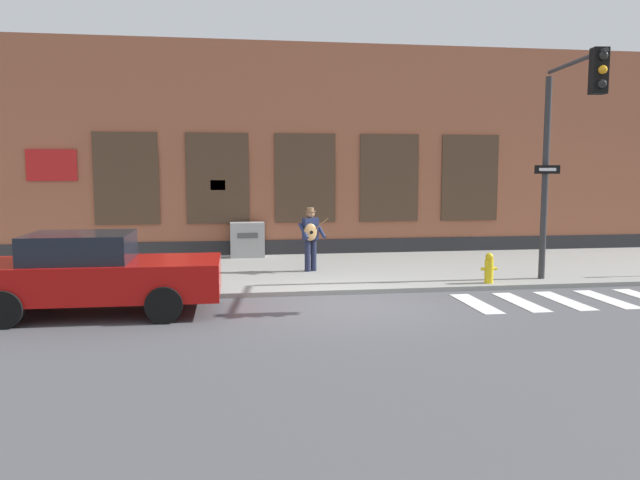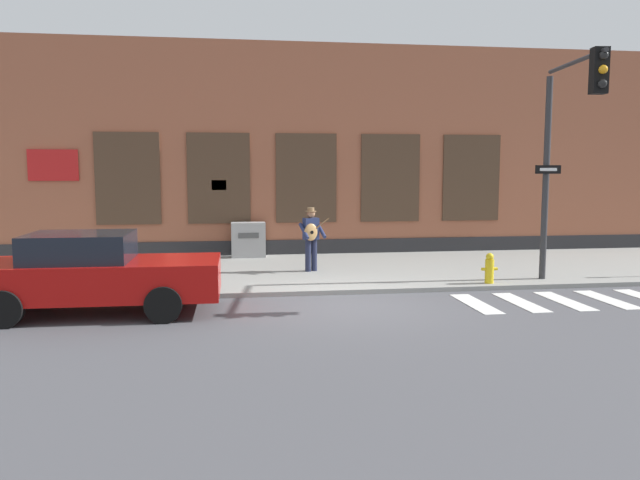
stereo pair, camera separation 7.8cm
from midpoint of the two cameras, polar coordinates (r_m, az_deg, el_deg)
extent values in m
plane|color=#4C4C51|center=(12.56, 2.52, -5.96)|extent=(160.00, 160.00, 0.00)
cube|color=gray|center=(16.43, -0.17, -2.83)|extent=(28.00, 5.98, 0.10)
cube|color=#99563D|center=(21.17, -2.17, 7.95)|extent=(28.00, 4.00, 6.53)
cube|color=#28282B|center=(19.31, -1.46, -0.78)|extent=(28.00, 0.04, 0.55)
cube|color=#473323|center=(19.23, -17.39, 5.39)|extent=(1.86, 0.06, 2.71)
cube|color=black|center=(19.22, -17.39, 5.38)|extent=(1.74, 0.03, 2.59)
cube|color=#473323|center=(19.01, -9.45, 5.58)|extent=(1.86, 0.06, 2.71)
cube|color=black|center=(19.00, -9.45, 5.58)|extent=(1.74, 0.03, 2.59)
cube|color=#473323|center=(19.15, -1.48, 5.67)|extent=(1.86, 0.06, 2.71)
cube|color=black|center=(19.14, -1.47, 5.67)|extent=(1.74, 0.03, 2.59)
cube|color=#473323|center=(19.66, 6.23, 5.65)|extent=(1.86, 0.06, 2.71)
cube|color=black|center=(19.65, 6.24, 5.65)|extent=(1.74, 0.03, 2.59)
cube|color=#473323|center=(20.49, 13.43, 5.55)|extent=(1.86, 0.06, 2.71)
cube|color=black|center=(20.48, 13.44, 5.55)|extent=(1.74, 0.03, 2.59)
cube|color=red|center=(19.64, -23.45, 6.30)|extent=(1.40, 0.04, 0.90)
cube|color=yellow|center=(18.99, -9.44, 4.98)|extent=(0.44, 0.02, 0.30)
cube|color=silver|center=(13.03, 13.90, -5.67)|extent=(0.42, 1.90, 0.01)
cube|color=silver|center=(13.42, 17.69, -5.44)|extent=(0.42, 1.90, 0.01)
cube|color=silver|center=(13.86, 21.25, -5.19)|extent=(0.42, 1.90, 0.01)
cube|color=silver|center=(14.36, 24.58, -4.95)|extent=(0.42, 1.90, 0.01)
cube|color=#B20F0C|center=(12.39, -20.02, -3.36)|extent=(4.62, 1.89, 0.68)
cube|color=black|center=(12.36, -21.26, -0.62)|extent=(1.86, 1.60, 0.52)
cube|color=silver|center=(12.67, -9.44, -2.54)|extent=(0.06, 0.24, 0.12)
cube|color=silver|center=(11.54, -9.57, -3.41)|extent=(0.06, 0.24, 0.12)
cylinder|color=black|center=(13.09, -13.44, -4.15)|extent=(0.66, 0.25, 0.66)
cylinder|color=black|center=(11.39, -14.26, -5.75)|extent=(0.66, 0.25, 0.66)
cylinder|color=black|center=(13.61, -24.72, -4.17)|extent=(0.66, 0.25, 0.66)
cylinder|color=black|center=(11.98, -27.11, -5.66)|extent=(0.66, 0.25, 0.66)
cylinder|color=#1E233D|center=(16.05, -0.73, -1.39)|extent=(0.15, 0.15, 0.82)
cylinder|color=#1E233D|center=(15.96, -1.29, -1.43)|extent=(0.15, 0.15, 0.82)
cube|color=navy|center=(15.94, -1.03, 1.04)|extent=(0.43, 0.32, 0.55)
sphere|color=#9E7051|center=(15.90, -1.03, 2.42)|extent=(0.22, 0.22, 0.22)
cylinder|color=olive|center=(15.90, -1.03, 2.64)|extent=(0.28, 0.28, 0.02)
cylinder|color=olive|center=(15.90, -1.03, 2.82)|extent=(0.18, 0.18, 0.09)
cylinder|color=navy|center=(15.95, -0.09, 0.90)|extent=(0.23, 0.51, 0.39)
cylinder|color=navy|center=(15.75, -1.67, 0.83)|extent=(0.23, 0.51, 0.39)
ellipsoid|color=tan|center=(15.75, -1.02, 0.72)|extent=(0.38, 0.22, 0.44)
cylinder|color=black|center=(15.69, -0.93, 0.70)|extent=(0.09, 0.04, 0.09)
cylinder|color=brown|center=(15.82, -0.14, 1.40)|extent=(0.46, 0.17, 0.34)
cylinder|color=#2D2D30|center=(15.67, 19.75, 5.25)|extent=(0.15, 0.15, 4.74)
cylinder|color=#2D2D30|center=(14.59, 22.14, 14.83)|extent=(0.41, 2.70, 0.09)
cube|color=black|center=(13.57, 23.98, 13.94)|extent=(0.33, 0.27, 0.88)
sphere|color=black|center=(13.46, 24.34, 15.12)|extent=(0.17, 0.17, 0.17)
sphere|color=orange|center=(13.42, 24.28, 14.01)|extent=(0.17, 0.17, 0.17)
sphere|color=black|center=(13.39, 24.23, 12.89)|extent=(0.17, 0.17, 0.17)
cube|color=black|center=(15.57, 19.93, 6.08)|extent=(0.60, 0.10, 0.20)
cube|color=white|center=(15.55, 19.96, 6.08)|extent=(0.40, 0.06, 0.07)
cube|color=#9E9E9E|center=(18.71, -6.78, 0.02)|extent=(1.01, 0.52, 1.04)
cube|color=#4C4C4C|center=(18.42, -6.76, 0.41)|extent=(0.60, 0.02, 0.16)
cylinder|color=gold|center=(14.84, 15.04, -2.77)|extent=(0.20, 0.20, 0.55)
sphere|color=gold|center=(14.79, 15.08, -1.49)|extent=(0.18, 0.18, 0.18)
cylinder|color=gold|center=(14.77, 14.55, -2.58)|extent=(0.10, 0.07, 0.07)
cylinder|color=gold|center=(14.88, 15.54, -2.54)|extent=(0.10, 0.07, 0.07)
camera|label=1|loc=(0.04, -90.17, -0.02)|focal=35.00mm
camera|label=2|loc=(0.04, 89.83, 0.02)|focal=35.00mm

